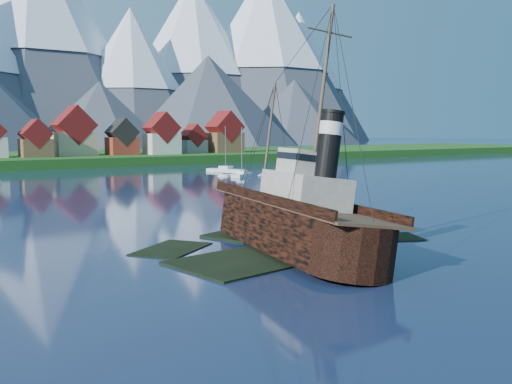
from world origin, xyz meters
TOP-DOWN VIEW (x-y plane):
  - ground at (0.00, 0.00)m, footprint 1400.00×1400.00m
  - shoal at (1.78, 2.15)m, footprint 31.71×21.24m
  - seawall at (0.00, 132.00)m, footprint 600.00×2.50m
  - tugboat_wreck at (-0.15, 0.18)m, footprint 7.05×30.38m
  - sailboat_d at (44.82, 77.35)m, footprint 8.92×7.66m
  - sailboat_e at (50.05, 94.01)m, footprint 7.28×11.66m

SIDE VIEW (x-z plane):
  - shoal at x=1.78m, z-range -0.92..0.22m
  - ground at x=0.00m, z-range 0.00..0.00m
  - seawall at x=0.00m, z-range -1.00..1.00m
  - sailboat_e at x=50.05m, z-range -6.37..6.95m
  - sailboat_d at x=44.82m, z-range -6.16..6.75m
  - tugboat_wreck at x=-0.15m, z-range -9.01..15.06m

